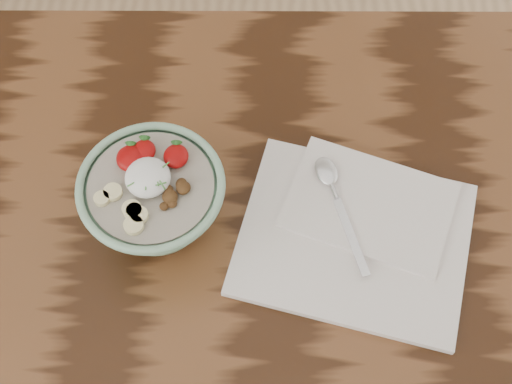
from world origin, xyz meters
TOP-DOWN VIEW (x-y plane):
  - table at (0.00, 0.00)cm, footprint 160.00×90.00cm
  - breakfast_bowl at (5.96, 9.99)cm, footprint 17.31×17.31cm
  - napkin at (30.71, 8.25)cm, footprint 32.55×28.76cm
  - spoon at (27.76, 13.83)cm, footprint 6.64×16.84cm

SIDE VIEW (x-z plane):
  - table at x=0.00cm, z-range 28.20..103.20cm
  - napkin at x=30.71cm, z-range 74.86..76.57cm
  - spoon at x=27.76cm, z-range 76.63..77.52cm
  - breakfast_bowl at x=5.96cm, z-range 75.02..86.82cm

